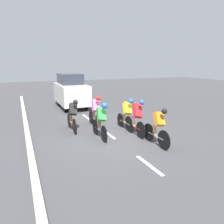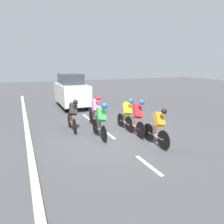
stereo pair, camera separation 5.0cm
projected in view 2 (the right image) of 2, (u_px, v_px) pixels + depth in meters
name	position (u px, v px, depth m)	size (l,w,h in m)	color
ground_plane	(111.00, 136.00, 9.07)	(60.00, 60.00, 0.00)	#424244
lane_stripe_near	(149.00, 165.00, 6.49)	(0.12, 1.40, 0.01)	white
lane_stripe_mid	(108.00, 134.00, 9.37)	(0.12, 1.40, 0.01)	white
lane_stripe_far	(87.00, 117.00, 12.24)	(0.12, 1.40, 0.01)	white
curb	(29.00, 143.00, 8.13)	(0.20, 24.66, 0.14)	#B7B2A8
cyclist_red	(137.00, 117.00, 9.05)	(0.45, 1.71, 1.55)	black
cyclist_black	(73.00, 114.00, 9.64)	(0.44, 1.71, 1.45)	black
cyclist_pink	(96.00, 110.00, 10.24)	(0.41, 1.67, 1.52)	black
cyclist_orange	(158.00, 126.00, 7.88)	(0.40, 1.67, 1.44)	black
cyclist_green	(101.00, 119.00, 8.63)	(0.42, 1.67, 1.50)	black
cyclist_yellow	(127.00, 113.00, 9.79)	(0.43, 1.61, 1.46)	black
support_car	(71.00, 91.00, 14.79)	(1.70, 3.82, 2.28)	black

